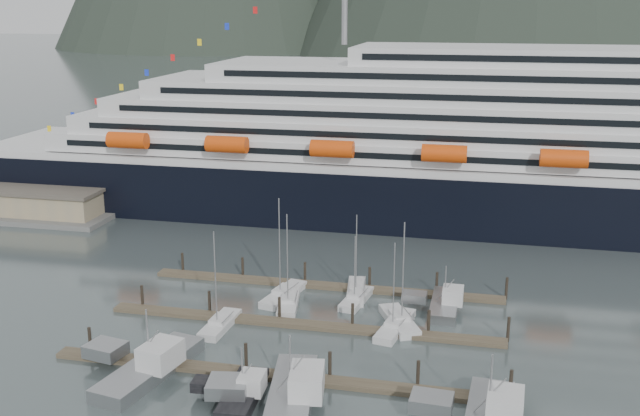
{
  "coord_description": "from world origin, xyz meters",
  "views": [
    {
      "loc": [
        15.26,
        -76.98,
        37.23
      ],
      "look_at": [
        -6.98,
        22.0,
        9.47
      ],
      "focal_mm": 42.0,
      "sensor_mm": 36.0,
      "label": 1
    }
  ],
  "objects_px": {
    "warehouse": "(4,198)",
    "sailboat_b": "(284,295)",
    "sailboat_a": "(220,325)",
    "trawler_c": "(288,396)",
    "trawler_b": "(242,392)",
    "trawler_e": "(443,304)",
    "sailboat_f": "(356,299)",
    "cruise_ship": "(573,156)",
    "sailboat_c": "(289,303)",
    "sailboat_d": "(395,326)",
    "sailboat_g": "(356,291)",
    "trawler_a": "(148,366)",
    "sailboat_h": "(399,321)"
  },
  "relations": [
    {
      "from": "sailboat_g",
      "to": "trawler_c",
      "type": "bearing_deg",
      "value": 169.74
    },
    {
      "from": "sailboat_f",
      "to": "sailboat_c",
      "type": "bearing_deg",
      "value": 120.54
    },
    {
      "from": "sailboat_d",
      "to": "sailboat_c",
      "type": "bearing_deg",
      "value": 84.94
    },
    {
      "from": "sailboat_f",
      "to": "trawler_a",
      "type": "height_order",
      "value": "sailboat_f"
    },
    {
      "from": "sailboat_a",
      "to": "trawler_a",
      "type": "bearing_deg",
      "value": 168.54
    },
    {
      "from": "sailboat_b",
      "to": "trawler_e",
      "type": "distance_m",
      "value": 20.72
    },
    {
      "from": "sailboat_c",
      "to": "warehouse",
      "type": "bearing_deg",
      "value": 52.53
    },
    {
      "from": "sailboat_g",
      "to": "sailboat_c",
      "type": "bearing_deg",
      "value": 119.79
    },
    {
      "from": "sailboat_c",
      "to": "trawler_a",
      "type": "height_order",
      "value": "sailboat_c"
    },
    {
      "from": "sailboat_f",
      "to": "trawler_e",
      "type": "relative_size",
      "value": 0.95
    },
    {
      "from": "sailboat_g",
      "to": "cruise_ship",
      "type": "bearing_deg",
      "value": -44.55
    },
    {
      "from": "sailboat_a",
      "to": "sailboat_h",
      "type": "bearing_deg",
      "value": -71.95
    },
    {
      "from": "cruise_ship",
      "to": "sailboat_c",
      "type": "xyz_separation_m",
      "value": [
        -38.1,
        -46.34,
        -11.63
      ]
    },
    {
      "from": "sailboat_b",
      "to": "trawler_c",
      "type": "relative_size",
      "value": 0.87
    },
    {
      "from": "trawler_b",
      "to": "trawler_e",
      "type": "height_order",
      "value": "trawler_e"
    },
    {
      "from": "trawler_c",
      "to": "warehouse",
      "type": "bearing_deg",
      "value": 42.05
    },
    {
      "from": "sailboat_a",
      "to": "trawler_e",
      "type": "bearing_deg",
      "value": -63.44
    },
    {
      "from": "sailboat_h",
      "to": "trawler_b",
      "type": "relative_size",
      "value": 1.42
    },
    {
      "from": "cruise_ship",
      "to": "sailboat_d",
      "type": "relative_size",
      "value": 18.42
    },
    {
      "from": "sailboat_d",
      "to": "trawler_b",
      "type": "height_order",
      "value": "sailboat_d"
    },
    {
      "from": "trawler_a",
      "to": "trawler_e",
      "type": "distance_m",
      "value": 37.42
    },
    {
      "from": "sailboat_g",
      "to": "sailboat_d",
      "type": "bearing_deg",
      "value": -154.53
    },
    {
      "from": "sailboat_d",
      "to": "sailboat_f",
      "type": "xyz_separation_m",
      "value": [
        -5.93,
        7.27,
        -0.01
      ]
    },
    {
      "from": "sailboat_h",
      "to": "sailboat_g",
      "type": "bearing_deg",
      "value": 14.05
    },
    {
      "from": "sailboat_d",
      "to": "trawler_e",
      "type": "distance_m",
      "value": 8.78
    },
    {
      "from": "sailboat_b",
      "to": "sailboat_h",
      "type": "height_order",
      "value": "sailboat_b"
    },
    {
      "from": "sailboat_a",
      "to": "trawler_c",
      "type": "xyz_separation_m",
      "value": [
        12.56,
        -15.43,
        0.59
      ]
    },
    {
      "from": "sailboat_a",
      "to": "trawler_c",
      "type": "bearing_deg",
      "value": -138.06
    },
    {
      "from": "trawler_c",
      "to": "trawler_a",
      "type": "bearing_deg",
      "value": 71.17
    },
    {
      "from": "trawler_a",
      "to": "trawler_b",
      "type": "distance_m",
      "value": 11.41
    },
    {
      "from": "warehouse",
      "to": "trawler_c",
      "type": "height_order",
      "value": "trawler_c"
    },
    {
      "from": "sailboat_c",
      "to": "sailboat_f",
      "type": "xyz_separation_m",
      "value": [
        8.2,
        3.27,
        -0.03
      ]
    },
    {
      "from": "sailboat_b",
      "to": "trawler_c",
      "type": "xyz_separation_m",
      "value": [
        7.71,
        -26.24,
        0.58
      ]
    },
    {
      "from": "sailboat_c",
      "to": "cruise_ship",
      "type": "bearing_deg",
      "value": -49.31
    },
    {
      "from": "sailboat_a",
      "to": "sailboat_b",
      "type": "relative_size",
      "value": 0.9
    },
    {
      "from": "sailboat_f",
      "to": "trawler_b",
      "type": "bearing_deg",
      "value": 175.06
    },
    {
      "from": "warehouse",
      "to": "sailboat_b",
      "type": "relative_size",
      "value": 3.26
    },
    {
      "from": "cruise_ship",
      "to": "sailboat_a",
      "type": "distance_m",
      "value": 71.25
    },
    {
      "from": "warehouse",
      "to": "sailboat_a",
      "type": "height_order",
      "value": "sailboat_a"
    },
    {
      "from": "cruise_ship",
      "to": "sailboat_a",
      "type": "relative_size",
      "value": 16.64
    },
    {
      "from": "trawler_b",
      "to": "trawler_e",
      "type": "relative_size",
      "value": 0.95
    },
    {
      "from": "sailboat_c",
      "to": "trawler_e",
      "type": "bearing_deg",
      "value": -90.9
    },
    {
      "from": "sailboat_g",
      "to": "sailboat_h",
      "type": "distance_m",
      "value": 10.81
    },
    {
      "from": "sailboat_f",
      "to": "sailboat_h",
      "type": "xyz_separation_m",
      "value": [
        6.25,
        -5.83,
        0.04
      ]
    },
    {
      "from": "sailboat_d",
      "to": "sailboat_f",
      "type": "height_order",
      "value": "sailboat_d"
    },
    {
      "from": "sailboat_c",
      "to": "trawler_a",
      "type": "bearing_deg",
      "value": 145.77
    },
    {
      "from": "sailboat_a",
      "to": "sailboat_c",
      "type": "xyz_separation_m",
      "value": [
        6.23,
        8.2,
        -0.0
      ]
    },
    {
      "from": "trawler_e",
      "to": "trawler_a",
      "type": "bearing_deg",
      "value": 130.23
    },
    {
      "from": "sailboat_b",
      "to": "sailboat_g",
      "type": "distance_m",
      "value": 9.64
    },
    {
      "from": "trawler_a",
      "to": "trawler_b",
      "type": "bearing_deg",
      "value": -92.95
    }
  ]
}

